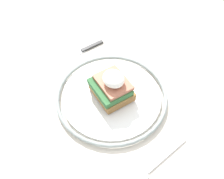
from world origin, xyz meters
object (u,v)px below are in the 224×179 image
Objects in this scene: fork at (157,163)px; knife at (82,51)px; sandwich at (112,87)px; plate at (112,96)px.

knife reaches higher than fork.
sandwich is 0.20m from knife.
sandwich is at bearing -2.61° from fork.
knife is (0.20, -0.01, -0.04)m from sandwich.
plate is at bearing 170.88° from sandwich.
sandwich is 0.68× the size of knife.
knife is at bearing -4.07° from sandwich.
knife is at bearing -4.08° from plate.
fork is 0.85× the size of knife.
plate is 1.57× the size of knife.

